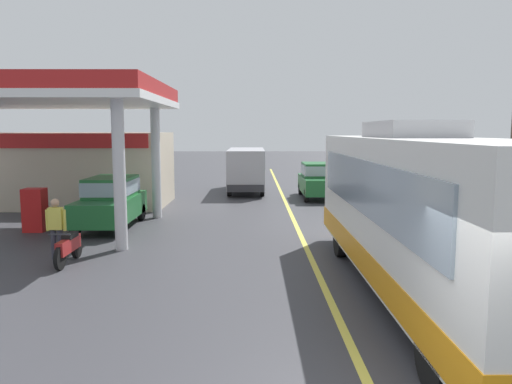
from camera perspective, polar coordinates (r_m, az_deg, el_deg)
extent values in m
plane|color=#38383D|center=(25.35, 3.27, -0.81)|extent=(120.00, 120.00, 0.00)
cube|color=#D8CC4C|center=(20.42, 4.14, -2.72)|extent=(0.16, 50.00, 0.01)
cube|color=white|center=(10.85, 18.79, -1.75)|extent=(2.50, 11.00, 2.90)
cube|color=orange|center=(11.07, 18.56, -7.39)|extent=(2.54, 11.04, 0.56)
cube|color=#8C9EAD|center=(10.45, 12.29, 0.63)|extent=(0.06, 9.35, 1.10)
cube|color=#8C9EAD|center=(11.28, 24.99, 0.59)|extent=(0.06, 9.35, 1.10)
cube|color=#B2B2B7|center=(11.68, 17.50, 6.93)|extent=(1.60, 2.80, 0.36)
cylinder|color=black|center=(7.32, 20.21, -17.29)|extent=(0.30, 1.00, 1.00)
cylinder|color=black|center=(13.97, 9.83, -5.30)|extent=(0.30, 1.00, 1.00)
cylinder|color=black|center=(14.52, 18.44, -5.09)|extent=(0.30, 1.00, 1.00)
cube|color=#B21E1E|center=(18.57, -24.85, 10.70)|extent=(9.00, 7.00, 0.50)
cube|color=white|center=(18.54, -24.79, 9.56)|extent=(9.10, 7.10, 0.24)
cylinder|color=silver|center=(14.76, -15.54, 2.27)|extent=(0.36, 0.36, 4.60)
cylinder|color=silver|center=(20.01, -11.50, 3.58)|extent=(0.36, 0.36, 4.60)
cube|color=red|center=(18.71, -24.20, -1.91)|extent=(0.70, 0.60, 1.50)
cube|color=beige|center=(24.37, -18.44, 2.55)|extent=(7.00, 4.40, 3.40)
cube|color=#B21E1E|center=(22.19, -20.37, 5.55)|extent=(6.30, 0.10, 0.60)
cube|color=#1E602D|center=(18.47, -16.46, -1.78)|extent=(1.70, 4.20, 0.80)
cube|color=#1E602D|center=(18.57, -16.37, 0.61)|extent=(1.50, 2.31, 0.70)
cube|color=#8C9EAD|center=(18.57, -16.37, 0.61)|extent=(1.53, 2.35, 0.49)
cylinder|color=black|center=(17.37, -20.17, -3.81)|extent=(0.20, 0.64, 0.64)
cylinder|color=black|center=(16.92, -15.38, -3.91)|extent=(0.20, 0.64, 0.64)
cylinder|color=black|center=(20.17, -17.30, -2.23)|extent=(0.20, 0.64, 0.64)
cylinder|color=black|center=(19.78, -13.13, -2.27)|extent=(0.20, 0.64, 0.64)
cube|color=#A5A5AD|center=(28.25, -1.13, 2.85)|extent=(2.00, 6.00, 2.10)
cube|color=#8C9EAD|center=(28.22, -1.13, 3.66)|extent=(2.04, 5.10, 0.80)
cube|color=#2D2D33|center=(25.29, -1.22, 0.42)|extent=(1.90, 0.16, 0.36)
cylinder|color=black|center=(26.38, -3.09, 0.34)|extent=(0.22, 0.76, 0.76)
cylinder|color=black|center=(26.35, 0.73, 0.34)|extent=(0.22, 0.76, 0.76)
cylinder|color=black|center=(30.35, -2.73, 1.22)|extent=(0.22, 0.76, 0.76)
cylinder|color=black|center=(30.33, 0.60, 1.22)|extent=(0.22, 0.76, 0.76)
cylinder|color=black|center=(13.38, -21.75, -7.14)|extent=(0.10, 0.60, 0.60)
cylinder|color=black|center=(14.47, -20.02, -6.01)|extent=(0.10, 0.60, 0.60)
cube|color=maroon|center=(13.88, -20.88, -5.75)|extent=(0.20, 1.30, 0.36)
cube|color=black|center=(13.97, -20.71, -4.74)|extent=(0.24, 0.60, 0.12)
cylinder|color=#2D2D33|center=(13.30, -21.79, -4.58)|extent=(0.55, 0.04, 0.04)
cylinder|color=#33333F|center=(14.55, -22.35, -5.60)|extent=(0.14, 0.14, 0.82)
cylinder|color=#33333F|center=(14.48, -21.69, -5.63)|extent=(0.14, 0.14, 0.82)
cube|color=#D8CC4C|center=(14.38, -22.15, -2.85)|extent=(0.36, 0.22, 0.60)
sphere|color=tan|center=(14.32, -22.23, -1.16)|extent=(0.22, 0.22, 0.22)
cylinder|color=#D8CC4C|center=(14.48, -22.99, -3.03)|extent=(0.09, 0.09, 0.58)
cylinder|color=#D8CC4C|center=(14.31, -21.28, -3.07)|extent=(0.09, 0.09, 0.58)
cube|color=#1E602D|center=(25.74, 7.17, 0.88)|extent=(1.70, 4.20, 0.80)
cube|color=#1E602D|center=(25.86, 7.14, 2.58)|extent=(1.50, 2.31, 0.70)
cube|color=#8C9EAD|center=(25.86, 7.14, 2.58)|extent=(1.53, 2.35, 0.49)
cylinder|color=black|center=(24.22, 5.85, -0.44)|extent=(0.20, 0.64, 0.64)
cylinder|color=black|center=(24.42, 9.36, -0.43)|extent=(0.20, 0.64, 0.64)
cylinder|color=black|center=(27.18, 5.18, 0.39)|extent=(0.20, 0.64, 0.64)
cylinder|color=black|center=(27.36, 8.31, 0.39)|extent=(0.20, 0.64, 0.64)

